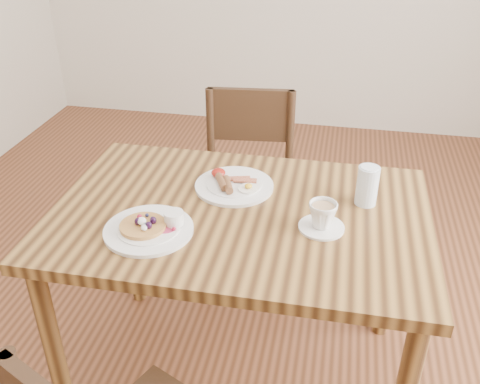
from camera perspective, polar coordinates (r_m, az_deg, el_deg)
The scene contains 7 objects.
ground at distance 2.21m, azimuth 0.00°, elevation -18.69°, with size 5.00×5.00×0.00m, color #502B17.
dining_table at distance 1.76m, azimuth 0.00°, elevation -4.73°, with size 1.20×0.80×0.75m.
chair_far at distance 2.39m, azimuth 0.81°, elevation 1.07°, with size 0.46×0.46×0.88m.
pancake_plate at distance 1.63m, azimuth -9.56°, elevation -3.75°, with size 0.27×0.27×0.06m.
breakfast_plate at distance 1.83m, azimuth -0.75°, elevation 0.80°, with size 0.27×0.27×0.04m.
teacup_saucer at distance 1.62m, azimuth 8.77°, elevation -2.66°, with size 0.14×0.14×0.09m.
water_glass at distance 1.76m, azimuth 13.42°, elevation 0.66°, with size 0.07×0.07×0.13m, color silver.
Camera 1 is at (0.28, -1.41, 1.67)m, focal length 40.00 mm.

